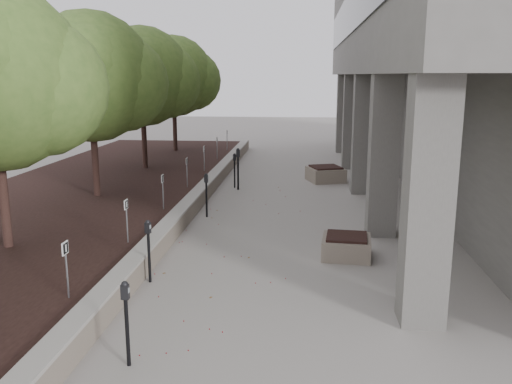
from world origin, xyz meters
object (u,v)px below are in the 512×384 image
at_px(parking_meter_4, 235,171).
at_px(planter_back, 326,174).
at_px(crabapple_tree_3, 92,105).
at_px(crabapple_tree_5, 174,93).
at_px(parking_meter_2, 149,251).
at_px(parking_meter_5, 238,169).
at_px(parking_meter_1, 127,324).
at_px(parking_meter_3, 206,195).
at_px(planter_front, 346,246).
at_px(crabapple_tree_4, 142,98).

distance_m(parking_meter_4, planter_back, 3.65).
xyz_separation_m(crabapple_tree_3, parking_meter_4, (3.76, 3.41, -2.49)).
height_order(crabapple_tree_5, parking_meter_2, crabapple_tree_5).
bearing_deg(parking_meter_5, parking_meter_1, -103.63).
xyz_separation_m(crabapple_tree_5, parking_meter_4, (3.76, -6.59, -2.49)).
relative_size(parking_meter_3, planter_front, 1.20).
relative_size(parking_meter_2, parking_meter_5, 0.85).
height_order(crabapple_tree_4, parking_meter_5, crabapple_tree_4).
height_order(parking_meter_2, parking_meter_3, parking_meter_3).
height_order(parking_meter_2, planter_back, parking_meter_2).
relative_size(crabapple_tree_5, parking_meter_5, 3.67).
relative_size(crabapple_tree_3, parking_meter_4, 4.35).
bearing_deg(parking_meter_4, planter_front, -86.30).
bearing_deg(parking_meter_3, parking_meter_4, 84.66).
bearing_deg(planter_front, crabapple_tree_3, 151.96).
bearing_deg(parking_meter_4, parking_meter_2, -114.76).
bearing_deg(parking_meter_1, parking_meter_2, 102.67).
distance_m(crabapple_tree_3, parking_meter_5, 5.52).
distance_m(parking_meter_3, planter_front, 4.87).
relative_size(parking_meter_2, planter_front, 1.19).
bearing_deg(parking_meter_2, crabapple_tree_5, 117.62).
distance_m(parking_meter_1, parking_meter_3, 8.07).
distance_m(parking_meter_2, parking_meter_5, 8.82).
height_order(crabapple_tree_4, planter_front, crabapple_tree_4).
xyz_separation_m(parking_meter_2, parking_meter_3, (0.21, 5.00, 0.00)).
relative_size(crabapple_tree_5, planter_front, 5.15).
bearing_deg(parking_meter_5, crabapple_tree_3, -155.38).
bearing_deg(crabapple_tree_5, planter_back, -35.72).
relative_size(parking_meter_1, planter_back, 1.01).
height_order(parking_meter_4, planter_back, parking_meter_4).
bearing_deg(planter_back, parking_meter_1, -103.05).
bearing_deg(crabapple_tree_5, planter_front, -62.45).
bearing_deg(planter_front, crabapple_tree_4, 129.23).
height_order(planter_front, planter_back, planter_back).
xyz_separation_m(crabapple_tree_4, parking_meter_3, (3.50, -5.73, -2.49)).
distance_m(crabapple_tree_3, crabapple_tree_5, 10.00).
distance_m(parking_meter_3, planter_back, 6.69).
relative_size(parking_meter_5, planter_front, 1.40).
bearing_deg(parking_meter_5, crabapple_tree_5, 106.13).
relative_size(crabapple_tree_4, parking_meter_3, 4.28).
xyz_separation_m(crabapple_tree_3, planter_back, (7.05, 4.93, -2.83)).
bearing_deg(planter_front, parking_meter_4, 115.53).
distance_m(crabapple_tree_4, parking_meter_1, 14.54).
relative_size(parking_meter_1, parking_meter_3, 0.99).
xyz_separation_m(crabapple_tree_5, planter_back, (7.05, -5.07, -2.83)).
distance_m(crabapple_tree_5, parking_meter_1, 19.35).
relative_size(crabapple_tree_3, parking_meter_5, 3.67).
height_order(crabapple_tree_5, planter_front, crabapple_tree_5).
xyz_separation_m(planter_front, planter_back, (-0.17, 8.78, 0.04)).
height_order(parking_meter_1, planter_back, parking_meter_1).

